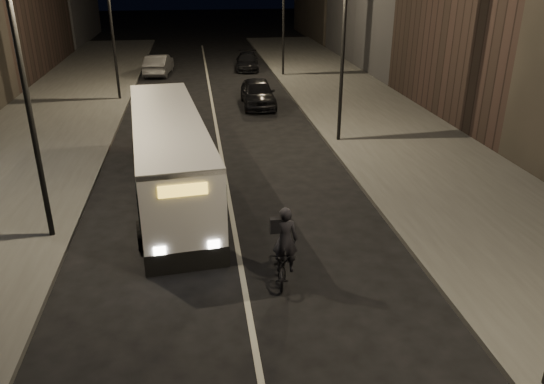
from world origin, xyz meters
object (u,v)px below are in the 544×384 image
object	(u,v)px
streetlight_left_near	(31,63)
cyclist_on_bicycle	(284,256)
car_far	(247,61)
city_bus	(169,153)
streetlight_left_far	(114,9)
car_mid	(159,65)
streetlight_right_far	(280,1)
streetlight_right_mid	(338,25)
car_near	(258,93)

from	to	relation	value
streetlight_left_near	cyclist_on_bicycle	world-z (taller)	streetlight_left_near
streetlight_left_near	car_far	world-z (taller)	streetlight_left_near
city_bus	streetlight_left_near	bearing A→B (deg)	-144.59
streetlight_left_far	car_mid	distance (m)	9.42
cyclist_on_bicycle	car_far	distance (m)	30.56
streetlight_left_far	cyclist_on_bicycle	bearing A→B (deg)	-73.22
streetlight_left_near	streetlight_right_far	bearing A→B (deg)	66.04
car_mid	car_far	xyz separation A→B (m)	(6.86, 1.17, -0.13)
streetlight_right_mid	city_bus	bearing A→B (deg)	-145.40
streetlight_left_far	car_mid	size ratio (longest dim) A/B	1.75
city_bus	car_mid	xyz separation A→B (m)	(-1.57, 23.12, -0.85)
streetlight_right_far	cyclist_on_bicycle	world-z (taller)	streetlight_right_far
streetlight_left_near	car_near	xyz separation A→B (m)	(8.00, 15.46, -4.57)
streetlight_right_far	car_far	distance (m)	6.07
streetlight_left_far	car_far	xyz separation A→B (m)	(8.59, 9.20, -4.73)
streetlight_right_mid	car_mid	world-z (taller)	streetlight_right_mid
streetlight_right_mid	city_bus	xyz separation A→B (m)	(-7.36, -5.08, -3.75)
streetlight_left_near	car_near	bearing A→B (deg)	62.63
streetlight_right_mid	streetlight_left_far	world-z (taller)	same
streetlight_right_far	car_far	world-z (taller)	streetlight_right_far
streetlight_right_mid	car_near	size ratio (longest dim) A/B	1.75
car_far	cyclist_on_bicycle	bearing A→B (deg)	-88.67
cyclist_on_bicycle	car_mid	world-z (taller)	cyclist_on_bicycle
car_mid	car_near	bearing A→B (deg)	127.35
streetlight_left_near	streetlight_left_far	bearing A→B (deg)	90.00
streetlight_left_near	car_mid	world-z (taller)	streetlight_left_near
car_far	streetlight_right_mid	bearing A→B (deg)	-78.43
streetlight_right_mid	streetlight_left_near	size ratio (longest dim) A/B	1.00
streetlight_right_far	car_mid	xyz separation A→B (m)	(-8.93, 2.04, -4.60)
streetlight_right_far	cyclist_on_bicycle	xyz separation A→B (m)	(-4.25, -27.28, -4.62)
cyclist_on_bicycle	car_near	bearing A→B (deg)	96.08
streetlight_left_far	car_near	world-z (taller)	streetlight_left_far
car_far	car_mid	bearing A→B (deg)	-164.95
streetlight_right_far	car_far	bearing A→B (deg)	122.88
streetlight_left_far	car_far	bearing A→B (deg)	46.95
streetlight_right_mid	car_mid	distance (m)	20.65
cyclist_on_bicycle	car_mid	xyz separation A→B (m)	(-4.68, 29.31, 0.03)
cyclist_on_bicycle	car_near	xyz separation A→B (m)	(1.59, 18.74, 0.05)
streetlight_left_near	cyclist_on_bicycle	bearing A→B (deg)	-27.05
city_bus	car_far	world-z (taller)	city_bus
streetlight_right_far	streetlight_left_near	bearing A→B (deg)	-113.96
streetlight_right_far	city_bus	xyz separation A→B (m)	(-7.36, -21.08, -3.75)
cyclist_on_bicycle	car_mid	distance (m)	29.68
streetlight_left_far	streetlight_right_mid	bearing A→B (deg)	-43.16
streetlight_right_mid	city_bus	world-z (taller)	streetlight_right_mid
streetlight_right_far	car_far	size ratio (longest dim) A/B	1.87
streetlight_right_far	streetlight_left_far	distance (m)	12.24
streetlight_left_far	car_near	distance (m)	9.56
streetlight_right_far	car_far	xyz separation A→B (m)	(-2.07, 3.20, -4.73)
streetlight_right_far	streetlight_left_near	world-z (taller)	same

